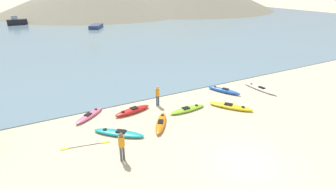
# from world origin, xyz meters

# --- Properties ---
(ground_plane) EXTENTS (400.00, 400.00, 0.00)m
(ground_plane) POSITION_xyz_m (0.00, 0.00, 0.00)
(ground_plane) COLOR beige
(bay_water) EXTENTS (160.00, 70.00, 0.06)m
(bay_water) POSITION_xyz_m (0.00, 44.97, 0.03)
(bay_water) COLOR slate
(bay_water) RESTS_ON ground_plane
(kayak_on_sand_0) EXTENTS (0.88, 3.56, 0.31)m
(kayak_on_sand_0) POSITION_xyz_m (8.52, 7.19, 0.13)
(kayak_on_sand_0) COLOR white
(kayak_on_sand_0) RESTS_ON ground_plane
(kayak_on_sand_1) EXTENTS (2.95, 1.24, 0.38)m
(kayak_on_sand_1) POSITION_xyz_m (-3.17, 8.35, 0.17)
(kayak_on_sand_1) COLOR red
(kayak_on_sand_1) RESTS_ON ground_plane
(kayak_on_sand_2) EXTENTS (1.86, 3.02, 0.38)m
(kayak_on_sand_2) POSITION_xyz_m (5.31, 8.29, 0.17)
(kayak_on_sand_2) COLOR blue
(kayak_on_sand_2) RESTS_ON ground_plane
(kayak_on_sand_3) EXTENTS (2.57, 2.24, 0.32)m
(kayak_on_sand_3) POSITION_xyz_m (-6.14, 9.14, 0.14)
(kayak_on_sand_3) COLOR #E5668C
(kayak_on_sand_3) RESTS_ON ground_plane
(kayak_on_sand_4) EXTENTS (3.01, 2.79, 0.31)m
(kayak_on_sand_4) POSITION_xyz_m (-5.06, 5.86, 0.13)
(kayak_on_sand_4) COLOR teal
(kayak_on_sand_4) RESTS_ON ground_plane
(kayak_on_sand_5) EXTENTS (2.61, 3.14, 0.33)m
(kayak_on_sand_5) POSITION_xyz_m (3.71, 5.53, 0.14)
(kayak_on_sand_5) COLOR yellow
(kayak_on_sand_5) RESTS_ON ground_plane
(kayak_on_sand_6) EXTENTS (3.06, 0.86, 0.30)m
(kayak_on_sand_6) POSITION_xyz_m (0.56, 6.70, 0.13)
(kayak_on_sand_6) COLOR #8CCC2D
(kayak_on_sand_6) RESTS_ON ground_plane
(kayak_on_sand_7) EXTENTS (2.15, 2.78, 0.39)m
(kayak_on_sand_7) POSITION_xyz_m (-2.17, 5.69, 0.17)
(kayak_on_sand_7) COLOR orange
(kayak_on_sand_7) RESTS_ON ground_plane
(person_near_foreground) EXTENTS (0.34, 0.24, 1.70)m
(person_near_foreground) POSITION_xyz_m (-5.69, 3.26, 0.98)
(person_near_foreground) COLOR #4C4C4C
(person_near_foreground) RESTS_ON ground_plane
(person_near_waterline) EXTENTS (0.33, 0.27, 1.64)m
(person_near_waterline) POSITION_xyz_m (-1.01, 8.53, 0.94)
(person_near_waterline) COLOR #384260
(person_near_waterline) RESTS_ON ground_plane
(moored_boat_0) EXTENTS (3.95, 5.01, 0.73)m
(moored_boat_0) POSITION_xyz_m (4.34, 49.38, 0.43)
(moored_boat_0) COLOR navy
(moored_boat_0) RESTS_ON bay_water
(moored_boat_1) EXTENTS (4.23, 1.51, 2.09)m
(moored_boat_1) POSITION_xyz_m (-10.48, 62.74, 0.79)
(moored_boat_1) COLOR black
(moored_boat_1) RESTS_ON bay_water
(loose_paddle) EXTENTS (2.77, 0.69, 0.03)m
(loose_paddle) POSITION_xyz_m (-7.16, 5.60, 0.01)
(loose_paddle) COLOR black
(loose_paddle) RESTS_ON ground_plane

